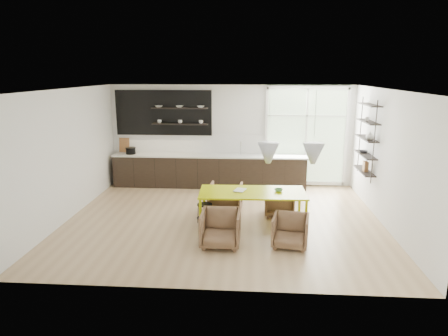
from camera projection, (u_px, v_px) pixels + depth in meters
The scene contains 11 objects.
room at pixel (250, 147), 9.71m from camera, with size 7.02×6.01×2.91m.
kitchen_run at pixel (206, 166), 11.54m from camera, with size 5.54×0.69×2.75m.
right_shelving at pixel (367, 141), 9.55m from camera, with size 0.26×1.22×1.90m.
dining_table at pixel (252, 194), 8.37m from camera, with size 2.25×1.07×0.81m.
armchair_back_left at pixel (225, 198), 9.39m from camera, with size 0.75×0.77×0.70m, color brown.
armchair_back_right at pixel (279, 202), 9.27m from camera, with size 0.66×0.68×0.61m, color brown.
armchair_front_left at pixel (221, 228), 7.61m from camera, with size 0.74×0.76×0.69m, color brown.
armchair_front_right at pixel (290, 231), 7.58m from camera, with size 0.66×0.68×0.62m, color brown.
wire_stool at pixel (205, 211), 8.74m from camera, with size 0.35×0.35×0.44m.
table_book at pixel (235, 190), 8.45m from camera, with size 0.22×0.29×0.03m, color white.
table_bowl at pixel (279, 190), 8.37m from camera, with size 0.18×0.18×0.06m, color #548A4F.
Camera 1 is at (0.61, -8.48, 3.26)m, focal length 32.00 mm.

